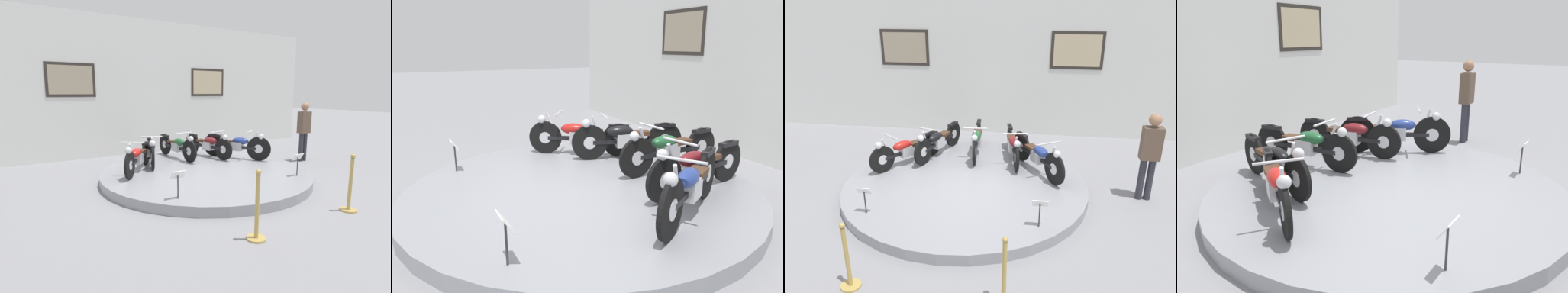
# 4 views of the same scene
# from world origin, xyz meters

# --- Properties ---
(ground_plane) EXTENTS (60.00, 60.00, 0.00)m
(ground_plane) POSITION_xyz_m (0.00, 0.00, 0.00)
(ground_plane) COLOR gray
(display_platform) EXTENTS (4.95, 4.95, 0.20)m
(display_platform) POSITION_xyz_m (0.00, 0.00, 0.10)
(display_platform) COLOR gray
(display_platform) RESTS_ON ground_plane
(back_wall) EXTENTS (14.00, 0.22, 4.42)m
(back_wall) POSITION_xyz_m (0.00, 3.81, 2.21)
(back_wall) COLOR silver
(back_wall) RESTS_ON ground_plane
(motorcycle_red) EXTENTS (1.19, 1.61, 0.78)m
(motorcycle_red) POSITION_xyz_m (-1.47, 0.65, 0.57)
(motorcycle_red) COLOR black
(motorcycle_red) RESTS_ON display_platform
(motorcycle_black) EXTENTS (0.72, 1.89, 0.79)m
(motorcycle_black) POSITION_xyz_m (-0.90, 1.28, 0.58)
(motorcycle_black) COLOR black
(motorcycle_black) RESTS_ON display_platform
(motorcycle_green) EXTENTS (0.54, 1.97, 0.79)m
(motorcycle_green) POSITION_xyz_m (0.00, 1.51, 0.58)
(motorcycle_green) COLOR black
(motorcycle_green) RESTS_ON display_platform
(motorcycle_maroon) EXTENTS (0.54, 1.94, 0.78)m
(motorcycle_maroon) POSITION_xyz_m (0.89, 1.27, 0.58)
(motorcycle_maroon) COLOR black
(motorcycle_maroon) RESTS_ON display_platform
(motorcycle_blue) EXTENTS (1.10, 1.75, 0.81)m
(motorcycle_blue) POSITION_xyz_m (1.47, 0.66, 0.60)
(motorcycle_blue) COLOR black
(motorcycle_blue) RESTS_ON display_platform
(info_placard_front_left) EXTENTS (0.26, 0.11, 0.51)m
(info_placard_front_left) POSITION_xyz_m (-1.51, -1.50, 0.57)
(info_placard_front_left) COLOR #333338
(info_placard_front_left) RESTS_ON display_platform
(info_placard_front_centre) EXTENTS (0.26, 0.11, 0.51)m
(info_placard_front_centre) POSITION_xyz_m (1.51, -1.50, 0.57)
(info_placard_front_centre) COLOR #333338
(info_placard_front_centre) RESTS_ON display_platform
(visitor_standing) EXTENTS (0.36, 0.23, 1.76)m
(visitor_standing) POSITION_xyz_m (3.56, 0.11, 1.01)
(visitor_standing) COLOR #2D2D38
(visitor_standing) RESTS_ON ground_plane
(stanchion_post_left_of_entry) EXTENTS (0.28, 0.28, 1.02)m
(stanchion_post_left_of_entry) POSITION_xyz_m (-1.06, -3.07, 0.34)
(stanchion_post_left_of_entry) COLOR tan
(stanchion_post_left_of_entry) RESTS_ON ground_plane
(stanchion_post_right_of_entry) EXTENTS (0.28, 0.28, 1.02)m
(stanchion_post_right_of_entry) POSITION_xyz_m (1.06, -3.07, 0.34)
(stanchion_post_right_of_entry) COLOR tan
(stanchion_post_right_of_entry) RESTS_ON ground_plane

